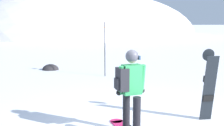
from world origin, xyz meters
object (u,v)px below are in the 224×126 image
(snowboarder_main, at_px, (130,90))
(piste_marker_near, at_px, (105,45))
(rock_dark, at_px, (51,70))
(spare_snowboard, at_px, (209,85))

(snowboarder_main, bearing_deg, piste_marker_near, 85.92)
(piste_marker_near, bearing_deg, rock_dark, 140.00)
(piste_marker_near, distance_m, rock_dark, 3.24)
(spare_snowboard, bearing_deg, rock_dark, 117.09)
(snowboarder_main, bearing_deg, spare_snowboard, 13.62)
(spare_snowboard, distance_m, piste_marker_near, 5.72)
(spare_snowboard, distance_m, rock_dark, 8.37)
(piste_marker_near, xyz_separation_m, rock_dark, (-2.28, 1.92, -1.28))
(snowboarder_main, distance_m, spare_snowboard, 1.99)
(snowboarder_main, xyz_separation_m, spare_snowboard, (1.94, 0.47, -0.08))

